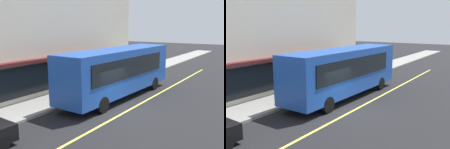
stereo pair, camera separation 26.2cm
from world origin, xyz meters
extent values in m
plane|color=black|center=(0.00, 0.00, 0.00)|extent=(120.00, 120.00, 0.00)
cube|color=gray|center=(0.00, 5.18, 0.07)|extent=(80.00, 2.83, 0.15)
cube|color=#D8D14C|center=(0.00, 0.00, 0.00)|extent=(36.00, 0.16, 0.01)
cube|color=#4C1919|center=(-1.69, 6.34, 2.80)|extent=(19.19, 0.70, 0.20)
cube|color=black|center=(-1.69, 6.56, 1.50)|extent=(16.45, 0.08, 2.00)
cube|color=#1E4CAD|center=(2.67, 2.10, 2.00)|extent=(11.06, 2.78, 3.00)
cube|color=black|center=(8.12, 1.96, 2.36)|extent=(0.17, 2.10, 1.80)
cube|color=black|center=(2.40, 3.38, 2.36)|extent=(8.80, 0.28, 1.32)
cube|color=black|center=(2.34, 0.84, 2.36)|extent=(8.80, 0.28, 1.32)
cube|color=#0CF259|center=(8.19, 1.96, 3.25)|extent=(0.13, 1.90, 0.36)
cube|color=#2D2D33|center=(8.22, 1.96, 0.75)|extent=(0.22, 2.40, 0.40)
cylinder|color=black|center=(6.22, 3.14, 0.50)|extent=(1.01, 0.33, 1.00)
cylinder|color=black|center=(6.16, 0.88, 0.50)|extent=(1.01, 0.33, 1.00)
cylinder|color=black|center=(-0.82, 3.32, 0.50)|extent=(1.01, 0.33, 1.00)
cylinder|color=black|center=(-0.88, 1.06, 0.50)|extent=(1.01, 0.33, 1.00)
cylinder|color=black|center=(-7.04, 1.84, 0.32)|extent=(0.65, 0.26, 0.64)
cylinder|color=black|center=(2.86, 5.59, 0.58)|extent=(0.18, 0.18, 0.87)
cylinder|color=#33388C|center=(2.86, 5.59, 1.36)|extent=(0.34, 0.34, 0.69)
sphere|color=tan|center=(2.86, 5.59, 1.83)|extent=(0.24, 0.24, 0.24)
cylinder|color=black|center=(11.86, 4.47, 0.57)|extent=(0.18, 0.18, 0.83)
cylinder|color=#3F3F47|center=(11.86, 4.47, 1.31)|extent=(0.34, 0.34, 0.66)
sphere|color=tan|center=(11.86, 4.47, 1.76)|extent=(0.23, 0.23, 0.23)
camera|label=1|loc=(-13.16, -7.53, 5.19)|focal=42.18mm
camera|label=2|loc=(-13.01, -7.75, 5.19)|focal=42.18mm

